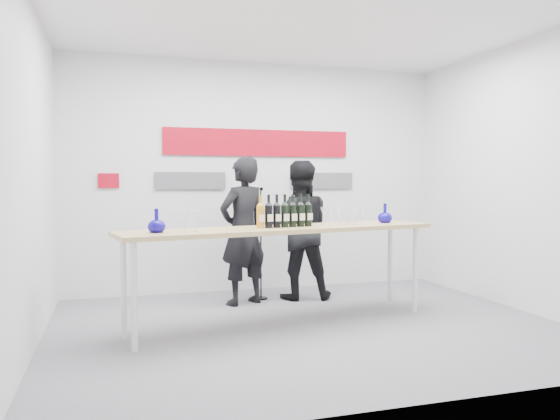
{
  "coord_description": "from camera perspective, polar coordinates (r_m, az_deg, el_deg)",
  "views": [
    {
      "loc": [
        -1.84,
        -5.03,
        1.44
      ],
      "look_at": [
        -0.22,
        0.27,
        1.15
      ],
      "focal_mm": 35.0,
      "sensor_mm": 36.0,
      "label": 1
    }
  ],
  "objects": [
    {
      "name": "mic_stand",
      "position": [
        6.7,
        -2.0,
        -5.78
      ],
      "size": [
        0.16,
        0.16,
        1.37
      ],
      "rotation": [
        0.0,
        0.0,
        0.04
      ],
      "color": "black",
      "rests_on": "ground"
    },
    {
      "name": "tasting_table",
      "position": [
        5.47,
        0.31,
        -2.57
      ],
      "size": [
        3.34,
        1.23,
        0.98
      ],
      "rotation": [
        0.0,
        0.0,
        0.18
      ],
      "color": "tan",
      "rests_on": "ground"
    },
    {
      "name": "presenter_left",
      "position": [
        6.38,
        -3.88,
        -2.19
      ],
      "size": [
        0.74,
        0.64,
        1.73
      ],
      "primitive_type": "imported",
      "rotation": [
        0.0,
        0.0,
        3.57
      ],
      "color": "black",
      "rests_on": "ground"
    },
    {
      "name": "wine_bottles",
      "position": [
        5.44,
        0.51,
        -0.07
      ],
      "size": [
        0.62,
        0.18,
        0.33
      ],
      "rotation": [
        0.0,
        0.0,
        0.18
      ],
      "color": "#BF7F19",
      "rests_on": "tasting_table"
    },
    {
      "name": "glasses_left",
      "position": [
        5.07,
        -9.65,
        -1.17
      ],
      "size": [
        0.19,
        0.24,
        0.18
      ],
      "color": "silver",
      "rests_on": "tasting_table"
    },
    {
      "name": "presenter_right",
      "position": [
        6.69,
        1.96,
        -2.1
      ],
      "size": [
        0.93,
        0.79,
        1.69
      ],
      "primitive_type": "imported",
      "rotation": [
        0.0,
        0.0,
        2.95
      ],
      "color": "black",
      "rests_on": "ground"
    },
    {
      "name": "decanter_right",
      "position": [
        6.15,
        10.91,
        -0.31
      ],
      "size": [
        0.16,
        0.16,
        0.21
      ],
      "primitive_type": null,
      "color": "#0E0789",
      "rests_on": "tasting_table"
    },
    {
      "name": "decanter_left",
      "position": [
        4.99,
        -12.78,
        -1.09
      ],
      "size": [
        0.16,
        0.16,
        0.21
      ],
      "primitive_type": null,
      "color": "#0E0789",
      "rests_on": "tasting_table"
    },
    {
      "name": "back_wall",
      "position": [
        7.27,
        -2.3,
        3.47
      ],
      "size": [
        5.0,
        0.04,
        3.0
      ],
      "primitive_type": "cube",
      "color": "silver",
      "rests_on": "ground"
    },
    {
      "name": "signage",
      "position": [
        7.23,
        -2.68,
        5.9
      ],
      "size": [
        3.38,
        0.02,
        0.79
      ],
      "color": "#A80718",
      "rests_on": "back_wall"
    },
    {
      "name": "ground",
      "position": [
        5.55,
        3.07,
        -12.06
      ],
      "size": [
        5.0,
        5.0,
        0.0
      ],
      "primitive_type": "plane",
      "color": "slate",
      "rests_on": "ground"
    },
    {
      "name": "glasses_right",
      "position": [
        5.82,
        6.63,
        -0.61
      ],
      "size": [
        0.49,
        0.29,
        0.18
      ],
      "color": "silver",
      "rests_on": "tasting_table"
    }
  ]
}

